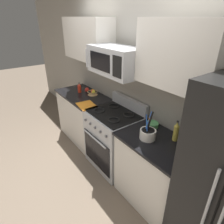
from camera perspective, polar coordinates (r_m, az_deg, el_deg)
ground_plane at (r=3.06m, az=-10.57°, el=-19.51°), size 16.00×16.00×0.00m
wall_back at (r=2.87m, az=6.77°, el=8.46°), size 8.00×0.10×2.60m
counter_left at (r=3.72m, az=-8.30°, el=-1.38°), size 1.13×0.63×0.91m
range_oven at (r=3.02m, az=0.50°, el=-7.97°), size 0.76×0.67×1.09m
counter_right at (r=2.55m, az=12.25°, el=-16.74°), size 0.90×0.63×0.91m
microwave at (r=2.56m, az=1.12°, el=15.02°), size 0.79×0.44×0.35m
upper_cabinets_left at (r=3.40m, az=-7.37°, el=20.66°), size 1.12×0.34×0.66m
upper_cabinets_right at (r=2.04m, az=19.46°, el=15.66°), size 0.89×0.34×0.66m
utensil_crock at (r=2.25m, az=10.57°, el=-6.26°), size 0.18×0.18×0.34m
fruit_basket at (r=3.50m, az=-5.75°, el=5.79°), size 0.19×0.19×0.09m
apple_loose at (r=3.65m, az=-7.44°, el=6.57°), size 0.08×0.08×0.08m
cutting_board at (r=3.06m, az=-7.50°, el=1.93°), size 0.36×0.29×0.02m
bottle_oil at (r=2.28m, az=18.47°, el=-5.51°), size 0.06×0.06×0.25m
bottle_hot_sauce at (r=3.63m, az=-9.65°, el=7.03°), size 0.06×0.06×0.19m
prep_bowl at (r=2.51m, az=11.84°, el=-3.62°), size 0.16×0.16×0.06m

